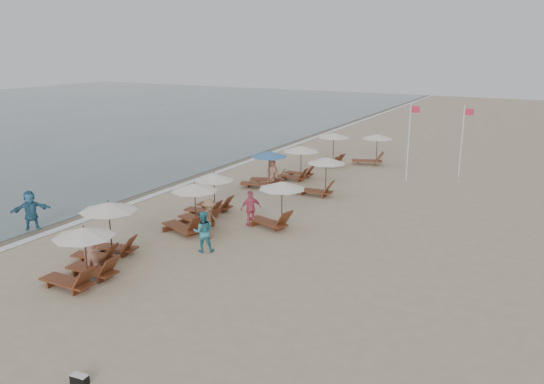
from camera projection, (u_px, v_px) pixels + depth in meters
The scene contains 22 objects.
ground at pixel (251, 289), 19.05m from camera, with size 160.00×160.00×0.00m, color tan.
wet_sand_band at pixel (160, 184), 33.27m from camera, with size 3.20×140.00×0.01m, color #6B5E4C.
foam_line at pixel (176, 187), 32.67m from camera, with size 0.50×140.00×0.02m, color white.
lounger_station_0 at pixel (81, 257), 19.21m from camera, with size 2.65×2.20×2.19m.
lounger_station_1 at pixel (106, 230), 21.47m from camera, with size 2.60×2.29×2.40m.
lounger_station_2 at pixel (190, 209), 24.86m from camera, with size 2.73×2.68×2.28m.
lounger_station_3 at pixel (211, 194), 27.33m from camera, with size 2.44×2.05×2.13m.
lounger_station_4 at pixel (265, 170), 32.61m from camera, with size 2.77×2.67×2.22m.
lounger_station_5 at pixel (298, 161), 34.36m from camera, with size 2.57×2.37×2.19m.
lounger_station_6 at pixel (331, 147), 38.30m from camera, with size 2.49×2.31×2.38m.
inland_station_0 at pixel (275, 201), 25.14m from camera, with size 2.84×2.24×2.22m.
inland_station_1 at pixel (320, 174), 30.54m from camera, with size 2.83×2.24×2.22m.
inland_station_2 at pixel (372, 147), 38.56m from camera, with size 2.89×2.31×2.22m.
beachgoer_near at pixel (92, 253), 20.14m from camera, with size 0.59×0.39×1.62m, color #A8735B.
beachgoer_mid_a at pixel (203, 232), 22.26m from camera, with size 0.86×0.67×1.76m, color teal.
beachgoer_mid_b at pixel (209, 219), 23.78m from camera, with size 1.18×0.68×1.82m, color #92654A.
beachgoer_far_a at pixel (251, 208), 25.48m from camera, with size 1.02×0.42×1.73m, color #CF536C.
beachgoer_far_b at pixel (272, 172), 32.81m from camera, with size 0.83×0.54×1.70m, color #A7725A.
waterline_walker at pixel (31, 210), 24.94m from camera, with size 1.74×0.55×1.88m, color #2D6788.
duffel_bag at pixel (80, 379), 13.67m from camera, with size 0.48×0.27×0.26m.
flag_pole_near at pixel (409, 139), 33.45m from camera, with size 0.60×0.08×4.95m.
flag_pole_far at pixel (463, 138), 34.57m from camera, with size 0.60×0.08×4.66m.
Camera 1 is at (8.99, -14.98, 8.36)m, focal length 35.41 mm.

